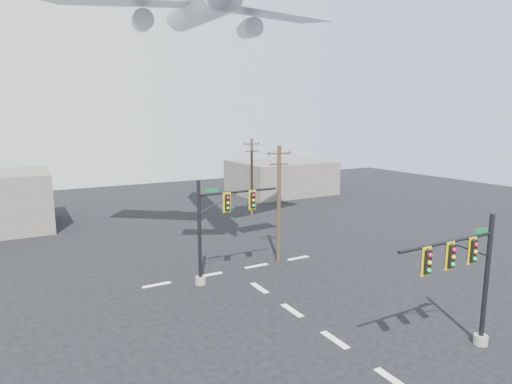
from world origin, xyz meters
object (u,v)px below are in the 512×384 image
signal_mast_far (217,228)px  utility_pole_a (279,202)px  airliner (197,7)px  signal_mast_near (468,278)px  utility_pole_b (252,176)px

signal_mast_far → utility_pole_a: size_ratio=0.78×
utility_pole_a → airliner: bearing=142.5°
signal_mast_near → utility_pole_a: size_ratio=0.73×
signal_mast_near → airliner: (-4.74, 22.22, 16.47)m
utility_pole_a → utility_pole_b: (6.03, 15.54, -0.11)m
utility_pole_b → airliner: 20.83m
utility_pole_b → signal_mast_near: bearing=-79.1°
signal_mast_near → airliner: 28.06m
signal_mast_near → utility_pole_a: (-0.60, 16.10, 1.03)m
signal_mast_far → utility_pole_a: (6.02, 1.45, 0.99)m
utility_pole_b → airliner: (-10.17, -9.42, 15.55)m
signal_mast_near → utility_pole_b: (5.43, 31.64, 0.92)m
signal_mast_far → utility_pole_b: utility_pole_b is taller
utility_pole_a → utility_pole_b: size_ratio=1.02×
signal_mast_far → utility_pole_b: size_ratio=0.80×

